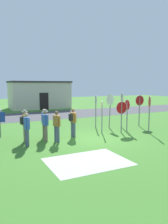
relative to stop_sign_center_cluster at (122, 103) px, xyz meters
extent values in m
plane|color=#3D7528|center=(-3.46, -2.14, -1.74)|extent=(80.00, 80.00, 0.00)
cube|color=#424247|center=(-3.46, 8.61, -1.73)|extent=(60.00, 6.40, 0.01)
cube|color=#ADAAA3|center=(-5.56, -5.34, -1.74)|extent=(3.20, 2.40, 0.01)
cube|color=beige|center=(-1.86, 15.53, -0.07)|extent=(7.38, 4.29, 3.33)
cube|color=#383333|center=(-1.86, 15.53, 1.69)|extent=(7.58, 4.49, 0.20)
cube|color=black|center=(-1.86, 13.36, -0.69)|extent=(1.10, 0.08, 2.10)
cylinder|color=slate|center=(0.00, 0.00, -0.51)|extent=(0.09, 0.09, 2.45)
cylinder|color=white|center=(0.00, 0.00, 0.38)|extent=(0.33, 0.75, 0.81)
cylinder|color=#B70F14|center=(0.01, 0.00, 0.38)|extent=(0.31, 0.70, 0.75)
cylinder|color=slate|center=(-1.12, -1.51, -0.76)|extent=(0.07, 0.07, 1.96)
cylinder|color=white|center=(-1.12, -1.51, -0.12)|extent=(0.82, 0.07, 0.82)
cylinder|color=#B70F14|center=(-1.12, -1.52, -0.12)|extent=(0.76, 0.07, 0.76)
cylinder|color=slate|center=(-0.55, -1.34, -0.71)|extent=(0.08, 0.08, 2.05)
cylinder|color=white|center=(-0.55, -1.34, 0.02)|extent=(0.13, 0.69, 0.70)
cylinder|color=#B70F14|center=(-0.56, -1.34, 0.02)|extent=(0.12, 0.64, 0.65)
cylinder|color=slate|center=(-1.77, 0.68, -0.59)|extent=(0.09, 0.09, 2.29)
cylinder|color=white|center=(-1.77, 0.68, 0.26)|extent=(0.24, 0.67, 0.70)
cylinder|color=#B70F14|center=(-1.76, 0.67, 0.26)|extent=(0.22, 0.62, 0.65)
cylinder|color=slate|center=(-0.92, 0.16, -0.56)|extent=(0.18, 0.09, 2.36)
cylinder|color=white|center=(-0.92, 0.16, 0.29)|extent=(0.14, 0.79, 0.79)
cylinder|color=#B70F14|center=(-0.91, 0.16, 0.29)|extent=(0.13, 0.74, 0.74)
cylinder|color=slate|center=(0.40, -2.38, -0.58)|extent=(0.10, 0.10, 2.31)
cylinder|color=white|center=(0.40, -2.38, 0.26)|extent=(0.42, 0.64, 0.76)
cylinder|color=#B70F14|center=(0.39, -2.38, 0.26)|extent=(0.40, 0.60, 0.70)
cylinder|color=slate|center=(1.40, -0.27, -0.62)|extent=(0.07, 0.07, 2.24)
cylinder|color=white|center=(1.40, -0.27, 0.18)|extent=(0.77, 0.04, 0.77)
cylinder|color=#B70F14|center=(1.40, -0.28, 0.18)|extent=(0.71, 0.04, 0.71)
cylinder|color=slate|center=(-2.31, -1.06, -0.73)|extent=(0.10, 0.10, 2.02)
cylinder|color=white|center=(-2.31, -1.06, -0.01)|extent=(0.37, 0.60, 0.69)
cylinder|color=#B70F14|center=(-2.31, -1.05, -0.01)|extent=(0.35, 0.55, 0.64)
cylinder|color=#4C5670|center=(-5.68, -1.83, -1.30)|extent=(0.14, 0.14, 0.88)
cylinder|color=#4C5670|center=(-5.61, -2.03, -1.30)|extent=(0.14, 0.14, 0.88)
cube|color=#B27533|center=(-5.64, -1.93, -0.57)|extent=(0.33, 0.41, 0.58)
cylinder|color=#B27533|center=(-5.73, -1.71, -0.59)|extent=(0.09, 0.09, 0.52)
cylinder|color=#B27533|center=(-5.56, -2.16, -0.59)|extent=(0.09, 0.09, 0.52)
sphere|color=brown|center=(-5.64, -1.93, -0.15)|extent=(0.21, 0.21, 0.21)
cylinder|color=#2D2D33|center=(-5.96, -0.56, -1.30)|extent=(0.14, 0.14, 0.88)
cylinder|color=#2D2D33|center=(-5.96, -0.78, -1.30)|extent=(0.14, 0.14, 0.88)
cube|color=#3860B7|center=(-5.96, -0.67, -0.57)|extent=(0.22, 0.36, 0.58)
cylinder|color=#3860B7|center=(-5.96, -0.43, -0.59)|extent=(0.09, 0.09, 0.52)
cylinder|color=#3860B7|center=(-5.96, -0.91, -0.59)|extent=(0.09, 0.09, 0.52)
sphere|color=#9E7051|center=(-5.96, -0.67, -0.15)|extent=(0.21, 0.21, 0.21)
cylinder|color=#4C5670|center=(-4.40, -1.11, -1.30)|extent=(0.14, 0.14, 0.88)
cylinder|color=#4C5670|center=(-4.35, -1.32, -1.30)|extent=(0.14, 0.14, 0.88)
cube|color=#B27533|center=(-4.37, -1.21, -0.57)|extent=(0.30, 0.40, 0.58)
cylinder|color=#B27533|center=(-4.43, -0.98, -0.59)|extent=(0.09, 0.09, 0.52)
cylinder|color=#B27533|center=(-4.32, -1.45, -0.59)|extent=(0.09, 0.09, 0.52)
sphere|color=brown|center=(-4.37, -1.21, -0.15)|extent=(0.21, 0.21, 0.21)
cube|color=#232328|center=(-4.54, -1.25, -0.55)|extent=(0.20, 0.29, 0.40)
cylinder|color=#4C5670|center=(-7.24, -1.86, -1.30)|extent=(0.14, 0.14, 0.88)
cylinder|color=#4C5670|center=(-7.23, -2.08, -1.30)|extent=(0.14, 0.14, 0.88)
cube|color=#3860B7|center=(-7.24, -1.97, -0.57)|extent=(0.24, 0.37, 0.58)
cylinder|color=#3860B7|center=(-7.25, -1.73, -0.59)|extent=(0.09, 0.09, 0.52)
cylinder|color=#3860B7|center=(-7.22, -2.21, -0.59)|extent=(0.09, 0.09, 0.52)
sphere|color=tan|center=(-7.24, -1.97, -0.15)|extent=(0.21, 0.21, 0.21)
cylinder|color=#7A6B56|center=(-6.13, -1.31, -1.30)|extent=(0.14, 0.14, 0.88)
cylinder|color=#7A6B56|center=(-6.11, -1.53, -1.30)|extent=(0.14, 0.14, 0.88)
cube|color=#3860B7|center=(-6.12, -1.42, -0.57)|extent=(0.26, 0.38, 0.58)
cylinder|color=#3860B7|center=(-6.15, -1.18, -0.59)|extent=(0.09, 0.09, 0.52)
cylinder|color=#3860B7|center=(-6.09, -1.65, -0.59)|extent=(0.09, 0.09, 0.52)
sphere|color=#9E7051|center=(-6.12, -1.42, -0.15)|extent=(0.21, 0.21, 0.21)
cylinder|color=gray|center=(-6.12, -1.42, -0.10)|extent=(0.32, 0.31, 0.02)
cylinder|color=gray|center=(-6.12, -1.42, -0.05)|extent=(0.19, 0.19, 0.09)
cylinder|color=#7A6B56|center=(-7.16, -1.01, -1.30)|extent=(0.14, 0.14, 0.88)
cylinder|color=#7A6B56|center=(-7.14, -1.23, -1.30)|extent=(0.14, 0.14, 0.88)
cube|color=#B27533|center=(-7.15, -1.12, -0.57)|extent=(0.25, 0.38, 0.58)
cylinder|color=#B27533|center=(-7.17, -0.88, -0.59)|extent=(0.09, 0.09, 0.52)
cylinder|color=#B27533|center=(-7.13, -1.36, -0.59)|extent=(0.09, 0.09, 0.52)
sphere|color=#9E7051|center=(-7.15, -1.12, -0.15)|extent=(0.21, 0.21, 0.21)
cylinder|color=gray|center=(-7.15, -1.12, -0.10)|extent=(0.32, 0.31, 0.02)
cylinder|color=gray|center=(-7.15, -1.12, -0.05)|extent=(0.19, 0.19, 0.09)
cube|color=#232328|center=(-7.32, -1.13, -0.55)|extent=(0.16, 0.27, 0.40)
cylinder|color=#4C4C51|center=(-8.25, 0.57, -0.99)|extent=(0.06, 0.06, 1.50)
cube|color=#1E389E|center=(-8.25, 0.57, -0.53)|extent=(0.59, 0.14, 0.60)
camera|label=1|loc=(-9.50, -12.90, 1.33)|focal=35.24mm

